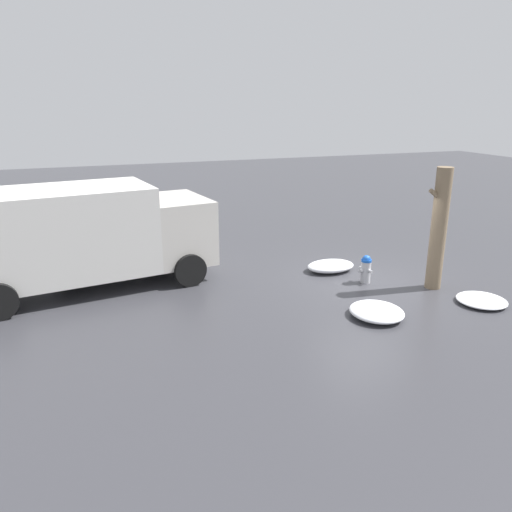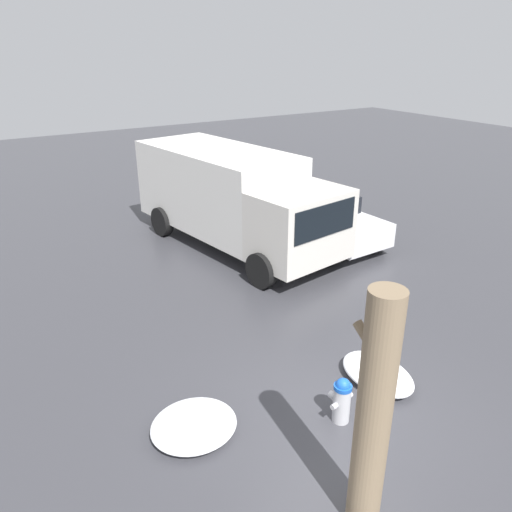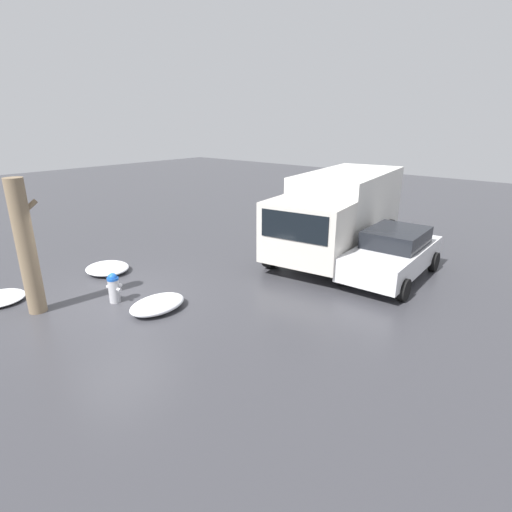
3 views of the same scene
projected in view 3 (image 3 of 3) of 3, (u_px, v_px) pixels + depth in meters
name	position (u px, v px, depth m)	size (l,w,h in m)	color
ground_plane	(116.00, 302.00, 10.33)	(60.00, 60.00, 0.00)	#38383D
fire_hydrant	(114.00, 287.00, 10.20)	(0.39, 0.48, 0.80)	#B7B7BC
tree_trunk	(26.00, 248.00, 9.29)	(0.63, 0.42, 3.26)	#7F6B51
delivery_truck	(341.00, 209.00, 13.83)	(7.21, 3.46, 2.74)	beige
parked_car	(393.00, 253.00, 11.74)	(4.11, 2.05, 1.45)	silver
snow_pile_by_hydrant	(107.00, 268.00, 12.30)	(1.25, 1.35, 0.26)	white
snow_pile_curbside	(158.00, 304.00, 9.83)	(1.46, 0.99, 0.31)	white
snow_pile_by_tree	(0.00, 298.00, 10.34)	(1.21, 1.23, 0.17)	white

